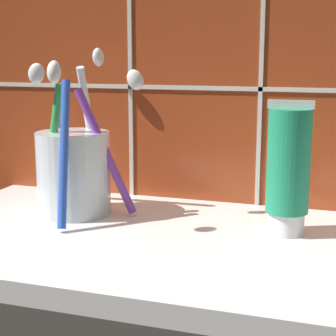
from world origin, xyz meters
The scene contains 4 objects.
sink_counter centered at (0.00, 0.00, 1.00)cm, with size 63.48×29.26×2.00cm, color white.
tile_wall_backsplash centered at (0.01, 14.88, 20.54)cm, with size 73.48×1.72×41.07cm.
toothbrush_cup centered at (-17.18, 4.28, 7.13)cm, with size 12.82×17.14×18.45cm.
toothpaste_tube centered at (6.04, 4.28, 8.52)cm, with size 4.42×4.21×13.22cm.
Camera 1 is at (11.50, -50.14, 19.50)cm, focal length 60.00 mm.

